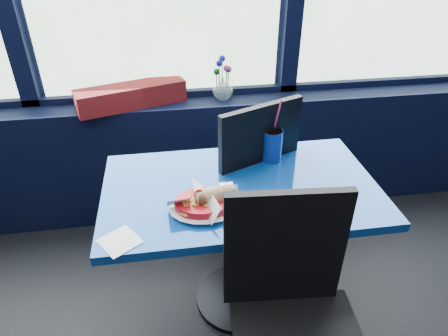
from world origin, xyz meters
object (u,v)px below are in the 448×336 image
at_px(chair_near_back, 262,173).
at_px(ketchup_bottle, 225,154).
at_px(chair_near_front, 293,312).
at_px(flower_vase, 223,86).
at_px(soda_cup, 272,145).
at_px(near_table, 240,218).
at_px(food_basket, 205,202).
at_px(planter_box, 131,96).

xyz_separation_m(chair_near_back, ketchup_bottle, (-0.23, -0.18, 0.24)).
relative_size(chair_near_front, chair_near_back, 0.97).
bearing_deg(ketchup_bottle, flower_vase, 82.12).
bearing_deg(soda_cup, ketchup_bottle, -164.66).
distance_m(near_table, chair_near_front, 0.55).
bearing_deg(soda_cup, near_table, -133.24).
height_order(chair_near_back, flower_vase, flower_vase).
bearing_deg(food_basket, soda_cup, 58.60).
xyz_separation_m(planter_box, soda_cup, (0.68, -0.64, -0.03)).
distance_m(near_table, ketchup_bottle, 0.31).
distance_m(chair_near_front, food_basket, 0.53).
relative_size(near_table, chair_near_back, 1.16).
height_order(flower_vase, food_basket, flower_vase).
height_order(chair_near_front, chair_near_back, chair_near_back).
relative_size(near_table, food_basket, 4.12).
distance_m(flower_vase, soda_cup, 0.68).
bearing_deg(chair_near_back, planter_box, -61.15).
relative_size(planter_box, ketchup_bottle, 3.06).
bearing_deg(chair_near_back, near_table, 37.00).
relative_size(chair_near_back, planter_box, 1.65).
bearing_deg(planter_box, chair_near_front, -85.30).
height_order(chair_near_front, flower_vase, flower_vase).
bearing_deg(near_table, ketchup_bottle, 110.60).
bearing_deg(chair_near_front, food_basket, 126.91).
distance_m(food_basket, ketchup_bottle, 0.30).
height_order(flower_vase, ketchup_bottle, flower_vase).
bearing_deg(ketchup_bottle, food_basket, -114.37).
xyz_separation_m(food_basket, ketchup_bottle, (0.12, 0.27, 0.06)).
relative_size(flower_vase, food_basket, 0.90).
height_order(near_table, food_basket, food_basket).
distance_m(food_basket, soda_cup, 0.49).
xyz_separation_m(chair_near_back, planter_box, (-0.67, 0.52, 0.27)).
xyz_separation_m(planter_box, flower_vase, (0.54, 0.02, 0.02)).
xyz_separation_m(near_table, chair_near_back, (0.18, 0.32, 0.03)).
bearing_deg(soda_cup, food_basket, -137.15).
xyz_separation_m(planter_box, ketchup_bottle, (0.44, -0.71, -0.02)).
height_order(chair_near_back, planter_box, chair_near_back).
relative_size(chair_near_front, flower_vase, 3.86).
distance_m(chair_near_back, food_basket, 0.60).
bearing_deg(soda_cup, chair_near_front, -97.63).
bearing_deg(chair_near_back, chair_near_front, 60.61).
bearing_deg(near_table, flower_vase, 86.66).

